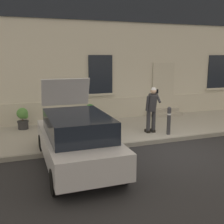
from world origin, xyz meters
TOP-DOWN VIEW (x-y plane):
  - ground_plane at (0.00, 0.00)m, footprint 80.00×80.00m
  - sidewalk at (0.00, 2.80)m, footprint 24.00×3.60m
  - curb_edge at (0.00, 0.94)m, footprint 24.00×0.12m
  - building_facade at (0.01, 5.29)m, footprint 24.00×1.52m
  - entrance_stoop at (2.26, 4.33)m, footprint 1.60×0.64m
  - hatchback_car_silver at (-3.12, -0.11)m, footprint 1.81×4.08m
  - bollard_near_person at (0.67, 1.35)m, footprint 0.15×0.15m
  - bollard_far_left at (-2.36, 1.35)m, footprint 0.15×0.15m
  - person_on_phone at (0.17, 1.76)m, footprint 0.51×0.50m
  - planter_charcoal at (-4.37, 3.99)m, footprint 0.44×0.44m
  - planter_olive at (-1.62, 3.88)m, footprint 0.44×0.44m

SIDE VIEW (x-z plane):
  - ground_plane at x=0.00m, z-range 0.00..0.00m
  - sidewalk at x=0.00m, z-range 0.00..0.15m
  - curb_edge at x=0.00m, z-range 0.00..0.15m
  - entrance_stoop at x=2.26m, z-range 0.12..0.44m
  - planter_charcoal at x=-4.37m, z-range 0.18..1.04m
  - planter_olive at x=-1.62m, z-range 0.18..1.04m
  - bollard_near_person at x=0.67m, z-range 0.19..1.24m
  - bollard_far_left at x=-2.36m, z-range 0.19..1.24m
  - hatchback_car_silver at x=-3.12m, z-range -0.37..1.97m
  - person_on_phone at x=0.17m, z-range 0.28..2.02m
  - building_facade at x=0.01m, z-range -0.02..7.48m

